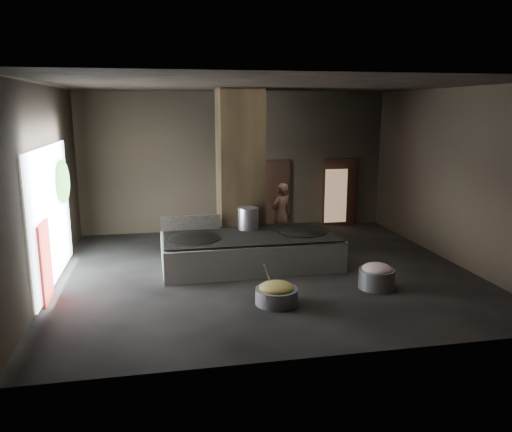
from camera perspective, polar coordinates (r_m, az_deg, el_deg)
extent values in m
cube|color=black|center=(12.56, 1.00, -6.47)|extent=(10.00, 9.00, 0.10)
cube|color=black|center=(11.91, 1.08, 14.98)|extent=(10.00, 9.00, 0.10)
cube|color=black|center=(16.47, -2.30, 6.20)|extent=(10.00, 0.10, 4.50)
cube|color=black|center=(7.71, 8.14, -0.87)|extent=(10.00, 0.10, 4.50)
cube|color=black|center=(12.03, -23.22, 2.98)|extent=(0.10, 9.00, 4.50)
cube|color=black|center=(13.97, 21.79, 4.26)|extent=(0.10, 9.00, 4.50)
cube|color=black|center=(13.82, -1.84, 5.04)|extent=(1.20, 1.20, 4.50)
cube|color=silver|center=(12.81, -0.67, -4.05)|extent=(4.49, 2.23, 0.77)
cube|color=black|center=(12.70, -0.68, -2.19)|extent=(4.35, 2.09, 0.03)
ellipsoid|color=black|center=(12.50, -7.20, -2.84)|extent=(1.40, 1.40, 0.39)
cylinder|color=black|center=(12.48, -7.21, -2.53)|extent=(1.43, 1.43, 0.05)
ellipsoid|color=black|center=(13.06, 5.12, -2.12)|extent=(1.30, 1.30, 0.37)
cylinder|color=black|center=(13.05, 5.13, -1.83)|extent=(1.33, 1.33, 0.05)
cylinder|color=#B4B6BD|center=(13.16, -0.90, -0.27)|extent=(0.54, 0.54, 0.58)
cube|color=black|center=(13.20, -7.48, -0.78)|extent=(1.55, 0.09, 0.39)
imported|color=#A06851|center=(14.67, 2.91, 0.21)|extent=(0.80, 0.69, 1.85)
cylinder|color=slate|center=(10.49, 2.38, -9.12)|extent=(1.14, 1.14, 0.33)
ellipsoid|color=olive|center=(10.42, 2.39, -8.17)|extent=(0.73, 0.73, 0.22)
cylinder|color=#B4B6BD|center=(10.46, 1.40, -6.92)|extent=(0.27, 0.27, 0.63)
cylinder|color=slate|center=(11.64, 13.60, -6.97)|extent=(1.04, 1.04, 0.44)
ellipsoid|color=#BA6F72|center=(11.57, 13.66, -5.89)|extent=(0.67, 0.67, 0.25)
cube|color=black|center=(16.75, 1.85, 2.34)|extent=(1.18, 0.08, 2.38)
cube|color=#8C6647|center=(16.89, 2.49, 2.24)|extent=(0.86, 0.04, 2.04)
cube|color=black|center=(17.44, 9.57, 2.57)|extent=(1.18, 0.08, 2.38)
cube|color=#8C6647|center=(17.19, 9.11, 2.28)|extent=(0.77, 0.04, 1.83)
cube|color=white|center=(12.32, -22.33, 0.17)|extent=(0.04, 4.20, 3.10)
cube|color=maroon|center=(11.24, -22.91, -4.92)|extent=(0.05, 0.90, 1.70)
ellipsoid|color=#194714|center=(13.26, -21.22, 3.70)|extent=(0.28, 1.10, 1.10)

